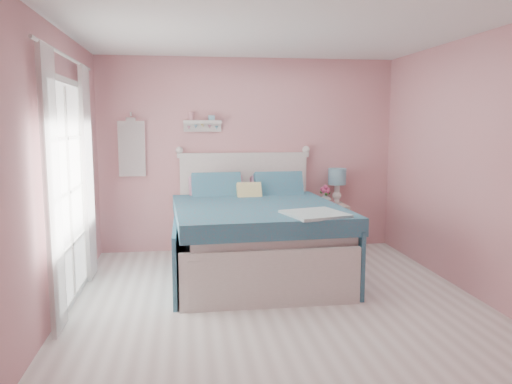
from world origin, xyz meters
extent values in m
plane|color=beige|center=(0.00, 0.00, 0.00)|extent=(4.50, 4.50, 0.00)
plane|color=#D18488|center=(0.00, 2.25, 1.30)|extent=(4.00, 0.00, 4.00)
plane|color=#D18488|center=(0.00, -2.25, 1.30)|extent=(4.00, 0.00, 4.00)
plane|color=#D18488|center=(-2.00, 0.00, 1.30)|extent=(0.00, 4.50, 4.50)
plane|color=#D18488|center=(2.00, 0.00, 1.30)|extent=(0.00, 4.50, 4.50)
plane|color=white|center=(0.00, 0.00, 2.60)|extent=(4.50, 4.50, 0.00)
cube|color=silver|center=(-0.08, 1.07, 0.24)|extent=(1.80, 2.31, 0.49)
cube|color=silver|center=(-0.08, 1.07, 0.57)|extent=(1.73, 2.24, 0.16)
cube|color=silver|center=(-0.08, 2.19, 0.64)|extent=(1.72, 0.07, 1.28)
cube|color=silver|center=(-0.07, 2.19, 1.31)|extent=(1.78, 0.09, 0.06)
cube|color=silver|center=(-0.08, -0.04, 0.28)|extent=(1.72, 0.06, 0.56)
cube|color=teal|center=(-0.07, 0.92, 0.74)|extent=(1.90, 2.05, 0.18)
cube|color=#C6809C|center=(-0.47, 1.87, 0.85)|extent=(0.69, 0.31, 0.43)
cube|color=#C6809C|center=(0.32, 1.87, 0.85)|extent=(0.69, 0.31, 0.43)
cube|color=#CCBC59|center=(-0.08, 1.59, 0.85)|extent=(0.31, 0.23, 0.31)
cube|color=beige|center=(1.09, 2.02, 0.31)|extent=(0.44, 0.41, 0.63)
cube|color=silver|center=(1.09, 1.83, 0.50)|extent=(0.38, 0.02, 0.16)
sphere|color=white|center=(1.09, 1.80, 0.50)|extent=(0.03, 0.03, 0.03)
cylinder|color=white|center=(1.21, 2.09, 0.64)|extent=(0.16, 0.16, 0.02)
cylinder|color=white|center=(1.21, 2.09, 0.77)|extent=(0.08, 0.08, 0.27)
cylinder|color=#71A9BD|center=(1.21, 2.09, 1.01)|extent=(0.24, 0.24, 0.22)
imported|color=#B8C3C1|center=(1.02, 2.00, 0.71)|extent=(0.22, 0.22, 0.17)
imported|color=#C3828A|center=(1.06, 1.84, 0.67)|extent=(0.13, 0.13, 0.08)
sphere|color=#D94A84|center=(1.02, 2.00, 0.87)|extent=(0.06, 0.06, 0.06)
sphere|color=#D94A84|center=(1.06, 2.02, 0.83)|extent=(0.06, 0.06, 0.06)
sphere|color=#D94A84|center=(0.98, 2.01, 0.84)|extent=(0.06, 0.06, 0.06)
sphere|color=#D94A84|center=(1.04, 1.97, 0.81)|extent=(0.06, 0.06, 0.06)
sphere|color=#D94A84|center=(0.99, 1.98, 0.82)|extent=(0.06, 0.06, 0.06)
cube|color=silver|center=(-0.62, 2.17, 1.75)|extent=(0.50, 0.14, 0.04)
cube|color=silver|center=(-0.62, 2.23, 1.68)|extent=(0.50, 0.03, 0.12)
cylinder|color=#D18C99|center=(-0.78, 2.17, 1.82)|extent=(0.06, 0.06, 0.10)
cube|color=#71A9BD|center=(-0.51, 2.17, 1.80)|extent=(0.08, 0.06, 0.07)
cube|color=white|center=(-1.55, 2.18, 1.40)|extent=(0.34, 0.03, 0.72)
cube|color=silver|center=(-1.97, 0.40, 2.13)|extent=(0.04, 1.32, 0.06)
cube|color=silver|center=(-1.97, 0.40, 0.03)|extent=(0.04, 1.32, 0.06)
cube|color=silver|center=(-1.97, -0.23, 1.05)|extent=(0.04, 0.06, 2.10)
cube|color=silver|center=(-1.97, 1.03, 1.05)|extent=(0.04, 0.06, 2.10)
cube|color=white|center=(-1.97, 0.40, 1.08)|extent=(0.02, 1.20, 2.04)
cube|color=white|center=(-1.92, -0.34, 1.18)|extent=(0.04, 0.40, 2.32)
cube|color=white|center=(-1.92, 1.14, 1.18)|extent=(0.04, 0.40, 2.32)
camera|label=1|loc=(-0.85, -4.51, 1.73)|focal=35.00mm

